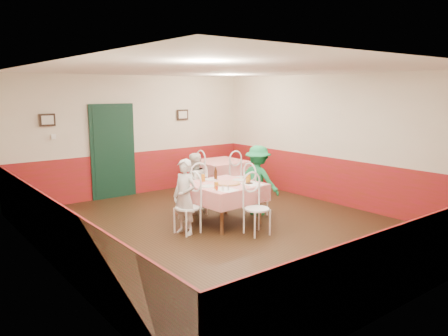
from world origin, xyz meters
TOP-DOWN VIEW (x-y plane):
  - floor at (0.00, 0.00)m, footprint 7.00×7.00m
  - ceiling at (0.00, 0.00)m, footprint 7.00×7.00m
  - back_wall at (0.00, 3.50)m, footprint 6.00×0.10m
  - front_wall at (0.00, -3.50)m, footprint 6.00×0.10m
  - left_wall at (-3.00, 0.00)m, footprint 0.10×7.00m
  - right_wall at (3.00, 0.00)m, footprint 0.10×7.00m
  - wainscot_back at (0.00, 3.48)m, footprint 6.00×0.03m
  - wainscot_front at (0.00, -3.48)m, footprint 6.00×0.03m
  - wainscot_left at (-2.98, 0.00)m, footprint 0.03×7.00m
  - wainscot_right at (2.98, 0.00)m, footprint 0.03×7.00m
  - door at (-0.60, 3.45)m, footprint 0.96×0.06m
  - picture_left at (-2.00, 3.45)m, footprint 0.32×0.03m
  - picture_right at (1.30, 3.45)m, footprint 0.32×0.03m
  - thermostat at (-1.90, 3.45)m, footprint 0.10×0.03m
  - main_table at (0.15, 0.27)m, footprint 1.30×1.30m
  - second_table at (1.72, 2.43)m, footprint 1.14×1.14m
  - chair_left at (-0.69, 0.22)m, footprint 0.47×0.47m
  - chair_right at (1.00, 0.33)m, footprint 0.42×0.42m
  - chair_far at (0.10, 1.12)m, footprint 0.49×0.49m
  - chair_near at (0.21, -0.57)m, footprint 0.46×0.46m
  - chair_second_a at (0.97, 2.43)m, footprint 0.43×0.43m
  - chair_second_b at (1.72, 1.68)m, footprint 0.43×0.43m
  - pizza at (0.17, 0.20)m, footprint 0.48×0.48m
  - plate_left at (-0.25, 0.24)m, footprint 0.27×0.27m
  - plate_right at (0.56, 0.32)m, footprint 0.27×0.27m
  - plate_far at (0.14, 0.69)m, footprint 0.27×0.27m
  - glass_a at (-0.25, -0.03)m, footprint 0.07×0.07m
  - glass_b at (0.56, 0.06)m, footprint 0.09×0.09m
  - glass_c at (-0.04, 0.67)m, footprint 0.08×0.08m
  - beer_bottle at (0.25, 0.66)m, footprint 0.06×0.06m
  - shaker_a at (-0.22, -0.17)m, footprint 0.04×0.04m
  - shaker_b at (-0.15, -0.23)m, footprint 0.04×0.04m
  - shaker_c at (-0.30, -0.11)m, footprint 0.04×0.04m
  - menu_left at (-0.14, -0.15)m, footprint 0.38×0.45m
  - menu_right at (0.54, -0.07)m, footprint 0.35×0.44m
  - wallet at (0.50, -0.03)m, footprint 0.12×0.10m
  - diner_left at (-0.74, 0.21)m, footprint 0.42×0.54m
  - diner_far at (0.09, 1.17)m, footprint 0.67×0.56m
  - diner_right at (1.05, 0.33)m, footprint 0.75×1.01m

SIDE VIEW (x-z plane):
  - floor at x=0.00m, z-range 0.00..0.00m
  - main_table at x=0.15m, z-range -0.01..0.76m
  - second_table at x=1.72m, z-range -0.01..0.76m
  - chair_left at x=-0.69m, z-range 0.00..0.90m
  - chair_right at x=1.00m, z-range 0.00..0.90m
  - chair_far at x=0.10m, z-range 0.00..0.90m
  - chair_near at x=0.21m, z-range 0.00..0.90m
  - chair_second_a at x=0.97m, z-range 0.00..0.90m
  - chair_second_b at x=1.72m, z-range 0.00..0.90m
  - wainscot_back at x=0.00m, z-range 0.00..1.00m
  - wainscot_front at x=0.00m, z-range 0.00..1.00m
  - wainscot_left at x=-2.98m, z-range 0.00..1.00m
  - wainscot_right at x=2.98m, z-range 0.00..1.00m
  - diner_far at x=0.09m, z-range 0.00..1.23m
  - diner_left at x=-0.74m, z-range 0.00..1.31m
  - diner_right at x=1.05m, z-range 0.00..1.39m
  - menu_left at x=-0.14m, z-range 0.76..0.76m
  - menu_right at x=0.54m, z-range 0.76..0.76m
  - plate_left at x=-0.25m, z-range 0.76..0.77m
  - plate_right at x=0.56m, z-range 0.76..0.77m
  - plate_far at x=0.14m, z-range 0.76..0.77m
  - wallet at x=0.50m, z-range 0.76..0.78m
  - pizza at x=0.17m, z-range 0.76..0.79m
  - shaker_a at x=-0.22m, z-range 0.76..0.85m
  - shaker_b at x=-0.15m, z-range 0.76..0.85m
  - shaker_c at x=-0.30m, z-range 0.76..0.85m
  - glass_a at x=-0.25m, z-range 0.76..0.89m
  - glass_c at x=-0.04m, z-range 0.76..0.90m
  - glass_b at x=0.56m, z-range 0.76..0.92m
  - beer_bottle at x=0.25m, z-range 0.76..0.98m
  - door at x=-0.60m, z-range 0.00..2.10m
  - back_wall at x=0.00m, z-range 0.00..2.80m
  - front_wall at x=0.00m, z-range 0.00..2.80m
  - left_wall at x=-3.00m, z-range 0.00..2.80m
  - right_wall at x=3.00m, z-range 0.00..2.80m
  - thermostat at x=-1.90m, z-range 1.45..1.55m
  - picture_left at x=-2.00m, z-range 1.72..1.98m
  - picture_right at x=1.30m, z-range 1.72..1.98m
  - ceiling at x=0.00m, z-range 2.80..2.80m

